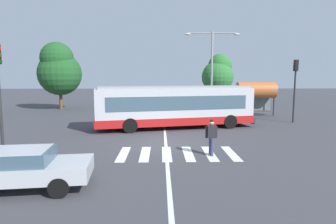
{
  "coord_description": "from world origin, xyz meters",
  "views": [
    {
      "loc": [
        -0.15,
        -15.4,
        3.68
      ],
      "look_at": [
        0.34,
        4.01,
        1.3
      ],
      "focal_mm": 30.1,
      "sensor_mm": 36.0,
      "label": 1
    }
  ],
  "objects": [
    {
      "name": "parked_car_champagne",
      "position": [
        -2.63,
        15.15,
        0.77
      ],
      "size": [
        2.06,
        4.59,
        1.35
      ],
      "color": "black",
      "rests_on": "ground_plane"
    },
    {
      "name": "bus_stop_shelter",
      "position": [
        9.03,
        11.54,
        2.42
      ],
      "size": [
        3.69,
        1.54,
        3.25
      ],
      "color": "#28282B",
      "rests_on": "ground_plane"
    },
    {
      "name": "parked_car_white",
      "position": [
        2.78,
        15.36,
        0.77
      ],
      "size": [
        2.13,
        4.62,
        1.35
      ],
      "color": "black",
      "rests_on": "ground_plane"
    },
    {
      "name": "pedestrian_crossing_street",
      "position": [
        2.23,
        -2.39,
        0.97
      ],
      "size": [
        0.58,
        0.41,
        1.72
      ],
      "color": "#333856",
      "rests_on": "ground_plane"
    },
    {
      "name": "crosswalk_painted_stripes",
      "position": [
        0.65,
        -2.1,
        0.0
      ],
      "size": [
        5.69,
        2.74,
        0.01
      ],
      "color": "silver",
      "rests_on": "ground_plane"
    },
    {
      "name": "ground_plane",
      "position": [
        0.0,
        0.0,
        0.0
      ],
      "size": [
        160.0,
        160.0,
        0.0
      ],
      "primitive_type": "plane",
      "color": "#3D3D42"
    },
    {
      "name": "lane_center_line",
      "position": [
        0.12,
        2.0,
        0.0
      ],
      "size": [
        0.16,
        24.0,
        0.01
      ],
      "primitive_type": "cube",
      "color": "silver",
      "rests_on": "ground_plane"
    },
    {
      "name": "twin_arm_street_lamp",
      "position": [
        4.86,
        12.42,
        5.12
      ],
      "size": [
        5.39,
        0.32,
        8.12
      ],
      "color": "#939399",
      "rests_on": "ground_plane"
    },
    {
      "name": "background_tree_right",
      "position": [
        7.18,
        20.63,
        4.17
      ],
      "size": [
        4.03,
        4.03,
        6.69
      ],
      "color": "brown",
      "rests_on": "ground_plane"
    },
    {
      "name": "parked_car_red",
      "position": [
        0.04,
        14.89,
        0.77
      ],
      "size": [
        1.97,
        4.55,
        1.35
      ],
      "color": "black",
      "rests_on": "ground_plane"
    },
    {
      "name": "parked_car_charcoal",
      "position": [
        5.51,
        15.32,
        0.77
      ],
      "size": [
        2.03,
        4.58,
        1.35
      ],
      "color": "black",
      "rests_on": "ground_plane"
    },
    {
      "name": "traffic_light_far_corner",
      "position": [
        10.74,
        7.26,
        3.4
      ],
      "size": [
        0.33,
        0.32,
        5.1
      ],
      "color": "#28282B",
      "rests_on": "ground_plane"
    },
    {
      "name": "city_transit_bus",
      "position": [
        0.88,
        5.03,
        1.59
      ],
      "size": [
        11.84,
        4.94,
        3.06
      ],
      "color": "black",
      "rests_on": "ground_plane"
    },
    {
      "name": "background_tree_left",
      "position": [
        -11.84,
        17.51,
        4.62
      ],
      "size": [
        4.93,
        4.93,
        7.68
      ],
      "color": "brown",
      "rests_on": "ground_plane"
    },
    {
      "name": "foreground_sedan",
      "position": [
        -4.8,
        -6.36,
        0.77
      ],
      "size": [
        4.67,
        2.31,
        1.35
      ],
      "color": "black",
      "rests_on": "ground_plane"
    }
  ]
}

